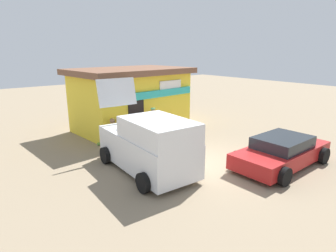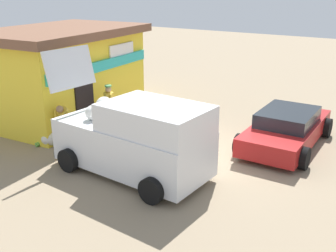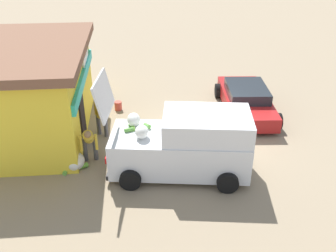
# 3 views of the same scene
# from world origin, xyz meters

# --- Properties ---
(ground_plane) EXTENTS (60.00, 60.00, 0.00)m
(ground_plane) POSITION_xyz_m (0.00, 0.00, 0.00)
(ground_plane) COLOR gray
(storefront_bar) EXTENTS (6.54, 4.58, 3.35)m
(storefront_bar) POSITION_xyz_m (0.20, 6.28, 1.71)
(storefront_bar) COLOR yellow
(storefront_bar) RESTS_ON ground_plane
(delivery_van) EXTENTS (2.39, 4.62, 3.17)m
(delivery_van) POSITION_xyz_m (-2.39, 0.90, 1.02)
(delivery_van) COLOR silver
(delivery_van) RESTS_ON ground_plane
(parked_sedan) EXTENTS (4.34, 2.17, 1.15)m
(parked_sedan) POSITION_xyz_m (1.83, -1.82, 0.56)
(parked_sedan) COLOR maroon
(parked_sedan) RESTS_ON ground_plane
(vendor_standing) EXTENTS (0.46, 0.51, 1.59)m
(vendor_standing) POSITION_xyz_m (-0.07, 3.85, 0.90)
(vendor_standing) COLOR #4C4C51
(vendor_standing) RESTS_ON ground_plane
(customer_bending) EXTENTS (0.77, 0.60, 1.39)m
(customer_bending) POSITION_xyz_m (-1.90, 3.98, 0.85)
(customer_bending) COLOR #4C4C51
(customer_bending) RESTS_ON ground_plane
(unloaded_banana_pile) EXTENTS (0.82, 0.75, 0.50)m
(unloaded_banana_pile) POSITION_xyz_m (-2.20, 4.43, 0.24)
(unloaded_banana_pile) COLOR silver
(unloaded_banana_pile) RESTS_ON ground_plane
(paint_bucket) EXTENTS (0.31, 0.31, 0.37)m
(paint_bucket) POSITION_xyz_m (2.05, 3.50, 0.19)
(paint_bucket) COLOR #BF3F33
(paint_bucket) RESTS_ON ground_plane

